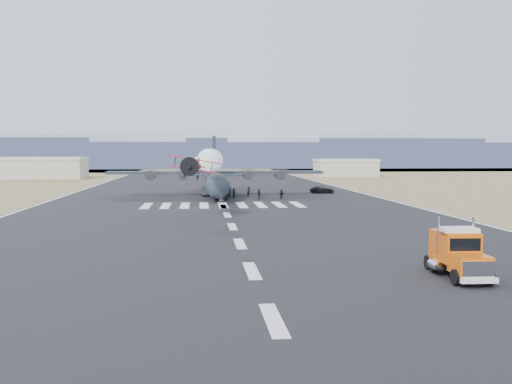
{
  "coord_description": "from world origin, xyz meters",
  "views": [
    {
      "loc": [
        -3.71,
        -40.24,
        8.58
      ],
      "look_at": [
        2.62,
        23.2,
        4.0
      ],
      "focal_mm": 40.0,
      "sensor_mm": 36.0,
      "label": 1
    }
  ],
  "objects": [
    {
      "name": "ridge_seg_c",
      "position": [
        -65.0,
        260.0,
        8.5
      ],
      "size": [
        150.0,
        50.0,
        17.0
      ],
      "primitive_type": "cube",
      "color": "#8C96B2",
      "rests_on": "ground"
    },
    {
      "name": "crew_c",
      "position": [
        -0.48,
        59.7,
        0.84
      ],
      "size": [
        1.09,
        1.14,
        1.67
      ],
      "primitive_type": "imported",
      "rotation": [
        0.0,
        0.0,
        0.85
      ],
      "color": "black",
      "rests_on": "ground"
    },
    {
      "name": "transport_aircraft",
      "position": [
        -0.56,
        69.98,
        3.03
      ],
      "size": [
        40.53,
        33.44,
        11.75
      ],
      "rotation": [
        0.0,
        0.0,
        -0.0
      ],
      "color": "#1F292F",
      "rests_on": "ground"
    },
    {
      "name": "ground",
      "position": [
        0.0,
        0.0,
        0.0
      ],
      "size": [
        500.0,
        500.0,
        0.0
      ],
      "primitive_type": "plane",
      "color": "black",
      "rests_on": "ground"
    },
    {
      "name": "hangar_right",
      "position": [
        46.0,
        150.0,
        3.01
      ],
      "size": [
        20.5,
        12.5,
        5.9
      ],
      "color": "#A19E8F",
      "rests_on": "ground"
    },
    {
      "name": "runway_markings",
      "position": [
        0.0,
        60.0,
        0.01
      ],
      "size": [
        60.0,
        260.0,
        0.01
      ],
      "primitive_type": null,
      "color": "silver",
      "rests_on": "ground"
    },
    {
      "name": "aerobatic_biplane",
      "position": [
        -4.39,
        30.72,
        6.77
      ],
      "size": [
        6.49,
        5.87,
        2.98
      ],
      "rotation": [
        0.0,
        0.17,
        -0.09
      ],
      "color": "#B10B1C"
    },
    {
      "name": "hangar_left",
      "position": [
        -52.0,
        145.0,
        3.41
      ],
      "size": [
        24.5,
        14.5,
        6.7
      ],
      "color": "#A19E8F",
      "rests_on": "ground"
    },
    {
      "name": "crew_a",
      "position": [
        2.59,
        64.09,
        0.91
      ],
      "size": [
        0.64,
        0.74,
        1.83
      ],
      "primitive_type": "imported",
      "rotation": [
        0.0,
        0.0,
        4.86
      ],
      "color": "black",
      "rests_on": "ground"
    },
    {
      "name": "support_vehicle",
      "position": [
        21.39,
        74.54,
        0.7
      ],
      "size": [
        5.31,
        2.95,
        1.41
      ],
      "primitive_type": "imported",
      "rotation": [
        0.0,
        0.0,
        1.44
      ],
      "color": "black",
      "rests_on": "ground"
    },
    {
      "name": "semi_truck",
      "position": [
        13.78,
        -3.4,
        1.68
      ],
      "size": [
        2.84,
        7.66,
        3.41
      ],
      "rotation": [
        0.0,
        0.0,
        -0.05
      ],
      "color": "black",
      "rests_on": "ground"
    },
    {
      "name": "ridge_seg_d",
      "position": [
        0.0,
        260.0,
        6.5
      ],
      "size": [
        150.0,
        50.0,
        13.0
      ],
      "primitive_type": "cube",
      "color": "#8C96B2",
      "rests_on": "ground"
    },
    {
      "name": "crew_h",
      "position": [
        5.63,
        66.73,
        0.88
      ],
      "size": [
        1.01,
        0.89,
        1.76
      ],
      "primitive_type": "imported",
      "rotation": [
        0.0,
        0.0,
        0.52
      ],
      "color": "black",
      "rests_on": "ground"
    },
    {
      "name": "crew_e",
      "position": [
        1.18,
        60.07,
        0.78
      ],
      "size": [
        0.83,
        0.89,
        1.56
      ],
      "primitive_type": "imported",
      "rotation": [
        0.0,
        0.0,
        4.07
      ],
      "color": "black",
      "rests_on": "ground"
    },
    {
      "name": "smoke_trail",
      "position": [
        -2.16,
        55.45,
        6.97
      ],
      "size": [
        4.9,
        29.97,
        4.09
      ],
      "rotation": [
        0.0,
        0.0,
        -0.09
      ],
      "color": "white"
    },
    {
      "name": "ridge_seg_f",
      "position": [
        130.0,
        260.0,
        8.5
      ],
      "size": [
        150.0,
        50.0,
        17.0
      ],
      "primitive_type": "cube",
      "color": "#8C96B2",
      "rests_on": "ground"
    },
    {
      "name": "crew_f",
      "position": [
        10.97,
        60.67,
        0.87
      ],
      "size": [
        1.59,
        1.41,
        1.74
      ],
      "primitive_type": "imported",
      "rotation": [
        0.0,
        0.0,
        0.67
      ],
      "color": "black",
      "rests_on": "ground"
    },
    {
      "name": "crew_d",
      "position": [
        6.88,
        60.66,
        0.94
      ],
      "size": [
        0.88,
        1.22,
        1.87
      ],
      "primitive_type": "imported",
      "rotation": [
        0.0,
        0.0,
        5.03
      ],
      "color": "black",
      "rests_on": "ground"
    },
    {
      "name": "scrub_far",
      "position": [
        0.0,
        230.0,
        0.0
      ],
      "size": [
        500.0,
        80.0,
        0.0
      ],
      "primitive_type": "cube",
      "color": "olive",
      "rests_on": "ground"
    },
    {
      "name": "crew_b",
      "position": [
        2.58,
        63.99,
        0.83
      ],
      "size": [
        0.88,
        0.95,
        1.66
      ],
      "primitive_type": "imported",
      "rotation": [
        0.0,
        0.0,
        5.33
      ],
      "color": "black",
      "rests_on": "ground"
    },
    {
      "name": "ridge_seg_e",
      "position": [
        65.0,
        260.0,
        7.5
      ],
      "size": [
        150.0,
        50.0,
        15.0
      ],
      "primitive_type": "cube",
      "color": "#8C96B2",
      "rests_on": "ground"
    },
    {
      "name": "crew_g",
      "position": [
        1.56,
        61.9,
        0.88
      ],
      "size": [
        0.75,
        0.67,
        1.76
      ],
      "primitive_type": "imported",
      "rotation": [
        0.0,
        0.0,
        6.04
      ],
      "color": "black",
      "rests_on": "ground"
    }
  ]
}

